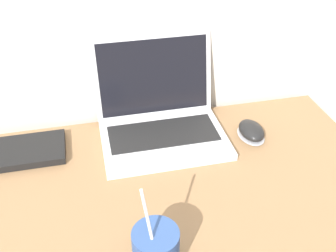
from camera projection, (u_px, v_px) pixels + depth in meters
name	position (u px, v px, depth m)	size (l,w,h in m)	color
laptop	(160.00, 116.00, 1.11)	(0.34, 0.29, 0.26)	silver
drink_cup	(156.00, 249.00, 0.75)	(0.09, 0.09, 0.20)	#33518C
computer_mouse	(251.00, 131.00, 1.12)	(0.07, 0.11, 0.04)	#B2B2B7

